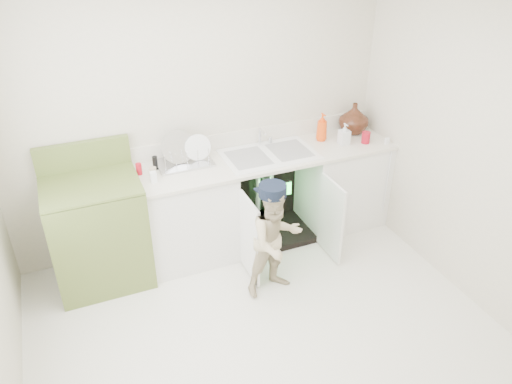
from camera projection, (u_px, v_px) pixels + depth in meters
ground at (266, 334)px, 3.87m from camera, size 3.50×3.50×0.00m
room_shell at (268, 195)px, 3.24m from camera, size 6.00×5.50×1.26m
counter_run at (271, 194)px, 4.79m from camera, size 2.44×1.02×1.21m
avocado_stove at (98, 231)px, 4.22m from camera, size 0.77×0.65×1.20m
repair_worker at (276, 239)px, 4.07m from camera, size 0.60×0.63×1.02m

